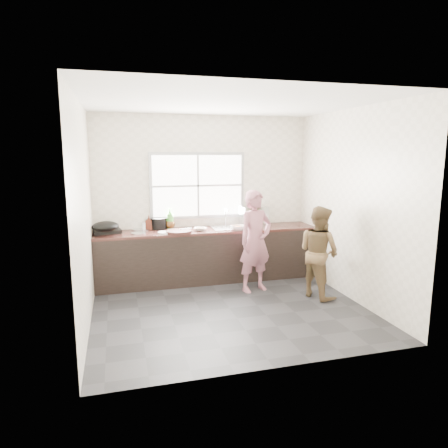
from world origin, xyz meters
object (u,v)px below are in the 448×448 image
object	(u,v)px
bowl_crabs	(238,228)
black_pot	(159,223)
bottle_green	(170,218)
bowl_held	(244,228)
bottle_brown_short	(170,223)
woman	(255,244)
dish_rack	(254,216)
person_side	(319,252)
burner	(107,231)
bowl_mince	(200,229)
plate_food	(165,232)
pot_lid_right	(141,229)
cutting_board	(179,232)
wok	(105,226)
pot_lid_left	(139,233)
bottle_brown_tall	(149,223)
glass_jar	(144,226)

from	to	relation	value
bowl_crabs	black_pot	xyz separation A→B (m)	(-1.22, 0.44, 0.06)
bowl_crabs	bottle_green	xyz separation A→B (m)	(-1.03, 0.44, 0.14)
bowl_held	bottle_brown_short	distance (m)	1.23
woman	dish_rack	xyz separation A→B (m)	(0.25, 0.81, 0.30)
person_side	burner	distance (m)	3.26
bowl_crabs	bottle_green	size ratio (longest dim) A/B	0.59
bottle_green	bottle_brown_short	size ratio (longest dim) A/B	1.79
bowl_mince	bottle_brown_short	xyz separation A→B (m)	(-0.44, 0.33, 0.07)
bowl_mince	black_pot	bearing A→B (deg)	152.29
plate_food	pot_lid_right	bearing A→B (deg)	133.10
cutting_board	wok	world-z (taller)	wok
plate_food	pot_lid_left	bearing A→B (deg)	168.54
cutting_board	bottle_brown_tall	distance (m)	0.60
glass_jar	wok	size ratio (longest dim) A/B	0.28
bottle_green	bottle_brown_tall	xyz separation A→B (m)	(-0.34, 0.00, -0.07)
bottle_brown_short	cutting_board	bearing A→B (deg)	-79.05
black_pot	plate_food	distance (m)	0.39
bowl_crabs	pot_lid_left	size ratio (longest dim) A/B	0.86
black_pot	glass_jar	distance (m)	0.23
bowl_mince	bottle_green	distance (m)	0.57
bottle_brown_short	woman	bearing A→B (deg)	-37.95
dish_rack	wok	bearing A→B (deg)	-177.97
burner	pot_lid_left	distance (m)	0.52
bottle_green	dish_rack	xyz separation A→B (m)	(1.42, -0.10, -0.00)
dish_rack	pot_lid_right	size ratio (longest dim) A/B	1.56
plate_food	pot_lid_left	distance (m)	0.41
person_side	cutting_board	world-z (taller)	person_side
wok	pot_lid_right	xyz separation A→B (m)	(0.54, 0.31, -0.13)
bottle_brown_tall	pot_lid_left	xyz separation A→B (m)	(-0.19, -0.29, -0.10)
black_pot	pot_lid_right	bearing A→B (deg)	180.00
black_pot	wok	size ratio (longest dim) A/B	0.63
bowl_crabs	bottle_brown_short	size ratio (longest dim) A/B	1.06
bowl_mince	burner	size ratio (longest dim) A/B	0.50
bowl_crabs	burner	world-z (taller)	bowl_crabs
pot_lid_left	bowl_crabs	bearing A→B (deg)	-5.39
burner	dish_rack	xyz separation A→B (m)	(2.42, -0.02, 0.13)
bottle_brown_short	wok	distance (m)	1.06
bottle_brown_tall	wok	bearing A→B (deg)	-155.53
plate_food	pot_lid_right	distance (m)	0.51
person_side	bottle_green	size ratio (longest dim) A/B	3.97
bowl_held	dish_rack	distance (m)	0.45
person_side	bottle_brown_tall	size ratio (longest dim) A/B	6.46
burner	pot_lid_left	world-z (taller)	burner
dish_rack	pot_lid_right	world-z (taller)	dish_rack
bottle_green	burner	size ratio (longest dim) A/B	0.84
bowl_crabs	glass_jar	bearing A→B (deg)	163.13
dish_rack	cutting_board	bearing A→B (deg)	-169.62
bowl_crabs	plate_food	xyz separation A→B (m)	(-1.16, 0.07, -0.02)
cutting_board	bowl_crabs	bearing A→B (deg)	-1.54
woman	bowl_mince	bearing A→B (deg)	124.71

